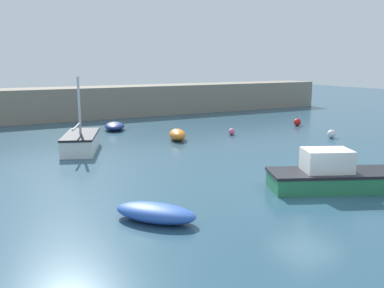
% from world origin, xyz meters
% --- Properties ---
extents(ground_plane, '(120.00, 120.00, 0.20)m').
position_xyz_m(ground_plane, '(0.00, 0.00, -0.10)').
color(ground_plane, '#284C60').
extents(harbor_breakwater, '(49.14, 3.91, 2.81)m').
position_xyz_m(harbor_breakwater, '(0.00, 26.86, 1.41)').
color(harbor_breakwater, gray).
rests_on(harbor_breakwater, ground_plane).
extents(dinghy_near_pier, '(1.75, 2.43, 0.71)m').
position_xyz_m(dinghy_near_pier, '(0.77, 12.75, 0.36)').
color(dinghy_near_pier, orange).
rests_on(dinghy_near_pier, ground_plane).
extents(cabin_cruiser_white, '(5.62, 3.93, 1.64)m').
position_xyz_m(cabin_cruiser_white, '(1.20, -0.18, 0.57)').
color(cabin_cruiser_white, '#287A4C').
rests_on(cabin_cruiser_white, ground_plane).
extents(rowboat_blue_near, '(2.72, 2.96, 0.56)m').
position_xyz_m(rowboat_blue_near, '(-6.51, 0.05, 0.28)').
color(rowboat_blue_near, '#2D56B7').
rests_on(rowboat_blue_near, ground_plane).
extents(open_tender_yellow, '(2.28, 2.95, 0.59)m').
position_xyz_m(open_tender_yellow, '(-1.47, 18.80, 0.29)').
color(open_tender_yellow, navy).
rests_on(open_tender_yellow, ground_plane).
extents(sailboat_short_mast, '(3.29, 4.96, 4.26)m').
position_xyz_m(sailboat_short_mast, '(-5.70, 12.30, 0.53)').
color(sailboat_short_mast, white).
rests_on(sailboat_short_mast, ground_plane).
extents(mooring_buoy_pink, '(0.46, 0.46, 0.46)m').
position_xyz_m(mooring_buoy_pink, '(5.02, 12.66, 0.23)').
color(mooring_buoy_pink, '#EA668C').
rests_on(mooring_buoy_pink, ground_plane).
extents(mooring_buoy_red, '(0.58, 0.58, 0.58)m').
position_xyz_m(mooring_buoy_red, '(12.15, 13.77, 0.29)').
color(mooring_buoy_red, red).
rests_on(mooring_buoy_red, ground_plane).
extents(mooring_buoy_white, '(0.56, 0.56, 0.56)m').
position_xyz_m(mooring_buoy_white, '(10.24, 8.36, 0.28)').
color(mooring_buoy_white, white).
rests_on(mooring_buoy_white, ground_plane).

